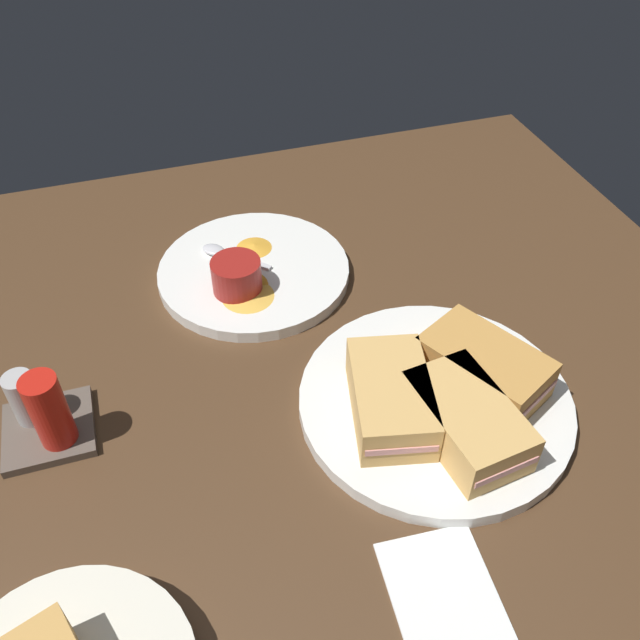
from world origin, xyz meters
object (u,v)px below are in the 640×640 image
object	(u,v)px
sandwich_half_extra	(484,367)
spoon_by_gravy_ramekin	(222,253)
plate_chips_companion	(255,271)
sandwich_half_far	(467,421)
spoon_by_dark_ramekin	(454,409)
condiment_caddy	(44,414)
sandwich_half_near	(391,398)
ramekin_dark_sauce	(496,374)
plate_sandwich_main	(435,402)
ramekin_light_gravy	(236,275)

from	to	relation	value
sandwich_half_extra	spoon_by_gravy_ramekin	world-z (taller)	sandwich_half_extra
plate_chips_companion	spoon_by_gravy_ramekin	size ratio (longest dim) A/B	3.03
sandwich_half_far	spoon_by_dark_ramekin	world-z (taller)	sandwich_half_far
sandwich_half_extra	condiment_caddy	world-z (taller)	condiment_caddy
spoon_by_dark_ramekin	condiment_caddy	world-z (taller)	condiment_caddy
sandwich_half_near	spoon_by_dark_ramekin	distance (cm)	6.95
sandwich_half_near	spoon_by_gravy_ramekin	size ratio (longest dim) A/B	1.78
ramekin_dark_sauce	sandwich_half_extra	bearing A→B (deg)	47.65
spoon_by_dark_ramekin	plate_chips_companion	bearing A→B (deg)	25.20
plate_sandwich_main	sandwich_half_near	size ratio (longest dim) A/B	2.00
sandwich_half_near	ramekin_dark_sauce	bearing A→B (deg)	-89.71
spoon_by_gravy_ramekin	plate_chips_companion	bearing A→B (deg)	-136.11
spoon_by_dark_ramekin	sandwich_half_near	bearing A→B (deg)	74.27
sandwich_half_extra	spoon_by_gravy_ramekin	size ratio (longest dim) A/B	1.85
ramekin_light_gravy	sandwich_half_far	bearing A→B (deg)	-150.28
plate_sandwich_main	ramekin_light_gravy	bearing A→B (deg)	34.32
sandwich_half_extra	plate_chips_companion	distance (cm)	32.63
sandwich_half_far	spoon_by_gravy_ramekin	size ratio (longest dim) A/B	1.72
sandwich_half_far	sandwich_half_extra	size ratio (longest dim) A/B	0.93
spoon_by_dark_ramekin	ramekin_light_gravy	world-z (taller)	ramekin_light_gravy
sandwich_half_extra	plate_chips_companion	xyz separation A→B (cm)	(26.72, 18.44, -3.20)
sandwich_half_extra	ramekin_dark_sauce	distance (cm)	1.47
sandwich_half_far	spoon_by_dark_ramekin	xyz separation A→B (cm)	(3.18, -0.43, -2.04)
sandwich_half_near	plate_sandwich_main	bearing A→B (deg)	-84.83
spoon_by_dark_ramekin	ramekin_light_gravy	size ratio (longest dim) A/B	1.60
sandwich_half_near	ramekin_light_gravy	distance (cm)	26.24
plate_sandwich_main	ramekin_light_gravy	size ratio (longest dim) A/B	4.70
sandwich_half_far	sandwich_half_extra	world-z (taller)	same
ramekin_light_gravy	spoon_by_gravy_ramekin	distance (cm)	7.66
sandwich_half_far	ramekin_dark_sauce	world-z (taller)	sandwich_half_far
condiment_caddy	sandwich_half_far	bearing A→B (deg)	-109.37
sandwich_half_far	ramekin_light_gravy	bearing A→B (deg)	29.72
sandwich_half_extra	plate_chips_companion	size ratio (longest dim) A/B	0.61
plate_sandwich_main	plate_chips_companion	xyz separation A→B (cm)	(27.22, 12.97, 0.00)
sandwich_half_extra	condiment_caddy	distance (cm)	45.25
plate_sandwich_main	sandwich_half_far	distance (cm)	6.36
spoon_by_dark_ramekin	spoon_by_gravy_ramekin	xyz separation A→B (cm)	(33.22, 17.45, 0.00)
sandwich_half_far	condiment_caddy	distance (cm)	41.94
plate_chips_companion	ramekin_light_gravy	world-z (taller)	ramekin_light_gravy
ramekin_dark_sauce	plate_sandwich_main	bearing A→B (deg)	86.17
sandwich_half_far	plate_chips_companion	world-z (taller)	sandwich_half_far
sandwich_half_far	plate_chips_companion	distance (cm)	35.50
spoon_by_dark_ramekin	plate_chips_companion	size ratio (longest dim) A/B	0.40
ramekin_dark_sauce	ramekin_light_gravy	xyz separation A→B (cm)	(23.95, 22.55, 0.37)
sandwich_half_extra	condiment_caddy	size ratio (longest dim) A/B	1.58
ramekin_light_gravy	sandwich_half_extra	bearing A→B (deg)	-136.92
sandwich_half_far	spoon_by_gravy_ramekin	distance (cm)	40.24
spoon_by_dark_ramekin	condiment_caddy	xyz separation A→B (cm)	(10.73, 39.99, 1.44)
ramekin_dark_sauce	condiment_caddy	xyz separation A→B (cm)	(8.87, 45.56, -0.09)
plate_sandwich_main	condiment_caddy	bearing A→B (deg)	77.82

